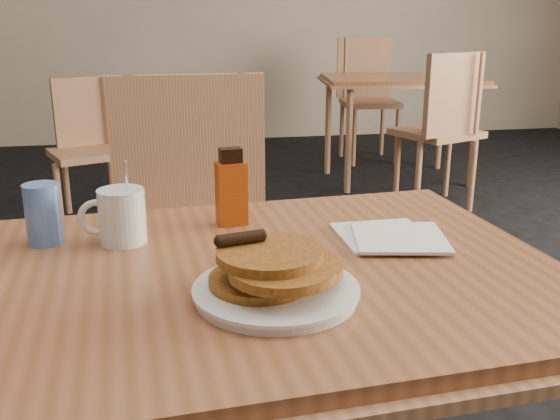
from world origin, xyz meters
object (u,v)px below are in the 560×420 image
object	(u,v)px
blue_tumbler	(43,214)
pancake_plate	(276,279)
main_table	(225,293)
chair_neighbor_far	(367,88)
syrup_bottle	(231,190)
chair_wall_extra	(86,136)
coffee_mug	(120,215)
neighbor_table	(401,83)
chair_main_far	(193,219)
chair_neighbor_near	(444,118)

from	to	relation	value
blue_tumbler	pancake_plate	bearing A→B (deg)	-39.00
main_table	chair_neighbor_far	world-z (taller)	chair_neighbor_far
pancake_plate	syrup_bottle	xyz separation A→B (m)	(-0.03, 0.36, 0.04)
chair_wall_extra	blue_tumbler	world-z (taller)	blue_tumbler
chair_wall_extra	blue_tumbler	distance (m)	2.62
chair_neighbor_far	coffee_mug	size ratio (longest dim) A/B	6.03
pancake_plate	neighbor_table	bearing A→B (deg)	66.22
chair_main_far	neighbor_table	bearing A→B (deg)	56.53
chair_wall_extra	coffee_mug	size ratio (longest dim) A/B	5.01
chair_neighbor_near	neighbor_table	bearing A→B (deg)	68.22
chair_neighbor_near	pancake_plate	size ratio (longest dim) A/B	3.75
chair_main_far	coffee_mug	size ratio (longest dim) A/B	6.11
pancake_plate	coffee_mug	xyz separation A→B (m)	(-0.25, 0.29, 0.02)
pancake_plate	syrup_bottle	distance (m)	0.37
neighbor_table	chair_neighbor_far	world-z (taller)	chair_neighbor_far
chair_neighbor_far	chair_neighbor_near	distance (m)	1.50
main_table	syrup_bottle	xyz separation A→B (m)	(0.04, 0.24, 0.12)
chair_wall_extra	syrup_bottle	distance (m)	2.63
main_table	chair_neighbor_far	xyz separation A→B (m)	(1.56, 4.03, -0.12)
main_table	chair_neighbor_near	world-z (taller)	chair_neighbor_near
main_table	neighbor_table	bearing A→B (deg)	64.49
neighbor_table	syrup_bottle	xyz separation A→B (m)	(-1.52, -3.03, 0.12)
chair_neighbor_far	neighbor_table	bearing A→B (deg)	-83.08
chair_neighbor_near	coffee_mug	xyz separation A→B (m)	(-1.74, -2.35, 0.23)
main_table	chair_neighbor_near	size ratio (longest dim) A/B	1.30
main_table	chair_wall_extra	bearing A→B (deg)	101.27
chair_wall_extra	coffee_mug	xyz separation A→B (m)	(0.38, -2.61, 0.32)
main_table	pancake_plate	size ratio (longest dim) A/B	4.87
pancake_plate	syrup_bottle	bearing A→B (deg)	94.42
chair_wall_extra	chair_neighbor_near	bearing A→B (deg)	-28.67
syrup_bottle	blue_tumbler	size ratio (longest dim) A/B	1.38
chair_neighbor_near	chair_wall_extra	size ratio (longest dim) A/B	1.17
main_table	coffee_mug	size ratio (longest dim) A/B	7.61
main_table	chair_main_far	bearing A→B (deg)	91.82
main_table	blue_tumbler	size ratio (longest dim) A/B	10.79
chair_main_far	coffee_mug	bearing A→B (deg)	-106.23
chair_main_far	chair_wall_extra	bearing A→B (deg)	103.35
coffee_mug	syrup_bottle	xyz separation A→B (m)	(0.22, 0.07, 0.02)
pancake_plate	blue_tumbler	size ratio (longest dim) A/B	2.21
chair_wall_extra	coffee_mug	world-z (taller)	coffee_mug
neighbor_table	chair_wall_extra	bearing A→B (deg)	-167.06
neighbor_table	coffee_mug	distance (m)	3.55
chair_neighbor_far	blue_tumbler	world-z (taller)	chair_neighbor_far
chair_wall_extra	chair_main_far	bearing A→B (deg)	-97.03
blue_tumbler	chair_main_far	bearing A→B (deg)	62.00
chair_neighbor_near	chair_main_far	bearing A→B (deg)	-153.58
neighbor_table	main_table	bearing A→B (deg)	-115.51
chair_wall_extra	main_table	bearing A→B (deg)	-100.40
neighbor_table	pancake_plate	xyz separation A→B (m)	(-1.49, -3.39, 0.08)
chair_neighbor_near	coffee_mug	world-z (taller)	chair_neighbor_near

